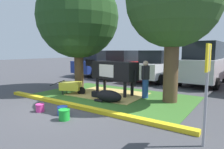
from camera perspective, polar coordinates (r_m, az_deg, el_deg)
name	(u,v)px	position (r m, az deg, el deg)	size (l,w,h in m)	color
ground_plane	(68,107)	(7.24, -12.64, -9.29)	(80.00, 80.00, 0.00)	#424247
grass_island	(113,96)	(8.72, 0.41, -6.28)	(6.72, 4.08, 0.02)	#386B28
curb_yellow	(78,106)	(7.06, -9.71, -9.12)	(7.92, 0.24, 0.12)	yellow
hay_bedding	(108,94)	(9.05, -1.08, -5.69)	(3.20, 2.40, 0.04)	tan
shade_tree_left	(78,18)	(10.37, -9.85, 15.91)	(4.07, 4.07, 5.69)	brown
shade_tree_right	(173,1)	(8.07, 17.35, 19.67)	(3.53, 3.53, 5.63)	brown
cow_holstein	(112,71)	(9.02, 0.07, 1.15)	(3.12, 1.06, 1.55)	black
calf_lying	(108,96)	(7.70, -1.21, -6.31)	(1.32, 0.59, 0.48)	black
person_handler	(145,78)	(8.36, 9.66, -1.08)	(0.34, 0.53, 1.59)	#23478C
wheelbarrow	(71,86)	(9.21, -11.72, -3.33)	(1.57, 1.06, 0.63)	gold
parking_sign	(207,75)	(4.40, 25.87, -0.17)	(0.06, 0.44, 2.14)	#99999E
bucket_pink	(40,108)	(6.99, -20.13, -9.00)	(0.29, 0.29, 0.25)	#EA3893
bucket_blue	(62,110)	(6.47, -14.16, -10.00)	(0.33, 0.33, 0.27)	blue
bucket_green	(64,114)	(5.97, -13.68, -11.18)	(0.34, 0.34, 0.32)	green
sedan_blue	(98,63)	(16.25, -4.00, 3.29)	(2.19, 4.48, 2.02)	navy
sedan_red	(123,64)	(14.76, 3.27, 2.94)	(2.19, 4.48, 2.02)	red
hatchback_white	(157,66)	(13.43, 12.82, 2.39)	(2.19, 4.48, 2.02)	silver
suv_black	(204,63)	(12.92, 25.14, 3.01)	(2.29, 4.69, 2.52)	silver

